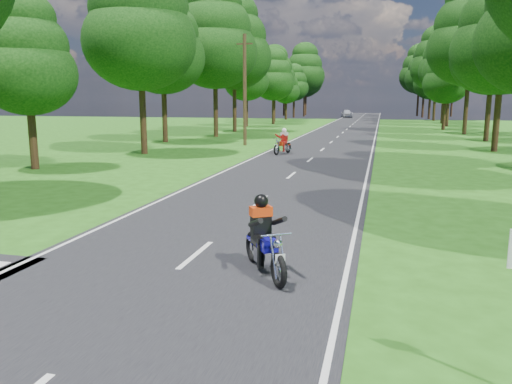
# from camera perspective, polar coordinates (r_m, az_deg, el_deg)

# --- Properties ---
(ground) EXTENTS (160.00, 160.00, 0.00)m
(ground) POSITION_cam_1_polar(r_m,az_deg,el_deg) (9.40, -11.34, -10.76)
(ground) COLOR #235413
(ground) RESTS_ON ground
(main_road) EXTENTS (7.00, 140.00, 0.02)m
(main_road) POSITION_cam_1_polar(r_m,az_deg,el_deg) (58.10, 10.34, 7.07)
(main_road) COLOR black
(main_road) RESTS_ON ground
(road_markings) EXTENTS (7.40, 140.00, 0.01)m
(road_markings) POSITION_cam_1_polar(r_m,az_deg,el_deg) (56.25, 10.07, 6.98)
(road_markings) COLOR silver
(road_markings) RESTS_ON main_road
(treeline) EXTENTS (40.00, 115.35, 14.78)m
(treeline) POSITION_cam_1_polar(r_m,az_deg,el_deg) (68.16, 12.41, 14.43)
(treeline) COLOR black
(treeline) RESTS_ON ground
(telegraph_pole) EXTENTS (1.20, 0.26, 8.00)m
(telegraph_pole) POSITION_cam_1_polar(r_m,az_deg,el_deg) (37.21, -1.29, 11.62)
(telegraph_pole) COLOR #382616
(telegraph_pole) RESTS_ON ground
(rider_near_blue) EXTENTS (1.52, 1.91, 1.55)m
(rider_near_blue) POSITION_cam_1_polar(r_m,az_deg,el_deg) (9.67, 0.99, -4.95)
(rider_near_blue) COLOR #120D99
(rider_near_blue) RESTS_ON main_road
(rider_far_red) EXTENTS (1.14, 2.02, 1.60)m
(rider_far_red) POSITION_cam_1_polar(r_m,az_deg,el_deg) (31.15, 3.05, 5.83)
(rider_far_red) COLOR #B92C0E
(rider_far_red) RESTS_ON main_road
(distant_car) EXTENTS (2.66, 4.66, 1.49)m
(distant_car) POSITION_cam_1_polar(r_m,az_deg,el_deg) (95.68, 10.34, 8.83)
(distant_car) COLOR silver
(distant_car) RESTS_ON main_road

